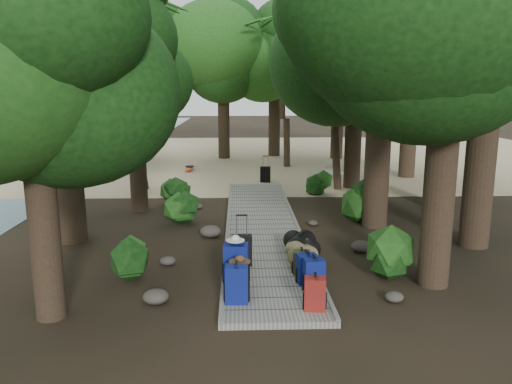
{
  "coord_description": "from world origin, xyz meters",
  "views": [
    {
      "loc": [
        -0.65,
        -12.45,
        3.84
      ],
      "look_at": [
        -0.17,
        1.19,
        1.0
      ],
      "focal_mm": 35.0,
      "sensor_mm": 36.0,
      "label": 1
    }
  ],
  "objects_px": {
    "backpack_left_b": "(237,278)",
    "backpack_left_c": "(236,261)",
    "backpack_left_d": "(234,250)",
    "backpack_right_d": "(302,261)",
    "duffel_right_khaki": "(301,252)",
    "kayak": "(190,168)",
    "sun_lounger": "(335,170)",
    "backpack_right_b": "(314,273)",
    "lone_suitcase_on_sand": "(265,174)",
    "suitcase_on_boardwalk": "(242,250)",
    "backpack_left_a": "(237,282)",
    "backpack_right_c": "(307,267)",
    "duffel_right_black": "(301,244)",
    "backpack_right_a": "(315,292)"
  },
  "relations": [
    {
      "from": "backpack_left_a",
      "to": "backpack_right_b",
      "type": "bearing_deg",
      "value": 19.25
    },
    {
      "from": "backpack_left_a",
      "to": "backpack_right_c",
      "type": "distance_m",
      "value": 1.61
    },
    {
      "from": "backpack_right_d",
      "to": "sun_lounger",
      "type": "height_order",
      "value": "backpack_right_d"
    },
    {
      "from": "backpack_left_a",
      "to": "backpack_right_d",
      "type": "distance_m",
      "value": 1.9
    },
    {
      "from": "duffel_right_khaki",
      "to": "sun_lounger",
      "type": "bearing_deg",
      "value": 52.27
    },
    {
      "from": "backpack_left_c",
      "to": "duffel_right_khaki",
      "type": "distance_m",
      "value": 1.82
    },
    {
      "from": "duffel_right_khaki",
      "to": "kayak",
      "type": "distance_m",
      "value": 13.64
    },
    {
      "from": "backpack_left_b",
      "to": "backpack_left_c",
      "type": "relative_size",
      "value": 0.73
    },
    {
      "from": "backpack_left_d",
      "to": "duffel_right_black",
      "type": "relative_size",
      "value": 0.64
    },
    {
      "from": "backpack_right_b",
      "to": "backpack_right_d",
      "type": "bearing_deg",
      "value": 91.81
    },
    {
      "from": "backpack_right_d",
      "to": "duffel_right_khaki",
      "type": "xyz_separation_m",
      "value": [
        0.08,
        0.69,
        -0.05
      ]
    },
    {
      "from": "backpack_right_c",
      "to": "backpack_left_b",
      "type": "bearing_deg",
      "value": -171.13
    },
    {
      "from": "backpack_left_c",
      "to": "backpack_left_a",
      "type": "bearing_deg",
      "value": -84.34
    },
    {
      "from": "backpack_right_c",
      "to": "suitcase_on_boardwalk",
      "type": "height_order",
      "value": "suitcase_on_boardwalk"
    },
    {
      "from": "suitcase_on_boardwalk",
      "to": "backpack_right_d",
      "type": "bearing_deg",
      "value": -26.38
    },
    {
      "from": "backpack_right_d",
      "to": "duffel_right_black",
      "type": "distance_m",
      "value": 1.19
    },
    {
      "from": "backpack_left_c",
      "to": "backpack_left_b",
      "type": "bearing_deg",
      "value": -83.53
    },
    {
      "from": "backpack_left_d",
      "to": "duffel_right_black",
      "type": "distance_m",
      "value": 1.58
    },
    {
      "from": "kayak",
      "to": "sun_lounger",
      "type": "height_order",
      "value": "sun_lounger"
    },
    {
      "from": "backpack_left_c",
      "to": "kayak",
      "type": "height_order",
      "value": "backpack_left_c"
    },
    {
      "from": "lone_suitcase_on_sand",
      "to": "backpack_left_c",
      "type": "bearing_deg",
      "value": -87.76
    },
    {
      "from": "sun_lounger",
      "to": "backpack_left_d",
      "type": "bearing_deg",
      "value": -114.11
    },
    {
      "from": "backpack_right_d",
      "to": "backpack_left_c",
      "type": "bearing_deg",
      "value": -157.97
    },
    {
      "from": "backpack_right_d",
      "to": "kayak",
      "type": "relative_size",
      "value": 0.18
    },
    {
      "from": "backpack_left_d",
      "to": "backpack_left_b",
      "type": "bearing_deg",
      "value": -87.31
    },
    {
      "from": "backpack_right_b",
      "to": "lone_suitcase_on_sand",
      "type": "distance_m",
      "value": 11.64
    },
    {
      "from": "duffel_right_khaki",
      "to": "kayak",
      "type": "xyz_separation_m",
      "value": [
        -3.68,
        13.13,
        -0.17
      ]
    },
    {
      "from": "duffel_right_khaki",
      "to": "backpack_left_b",
      "type": "bearing_deg",
      "value": -153.14
    },
    {
      "from": "backpack_right_b",
      "to": "lone_suitcase_on_sand",
      "type": "bearing_deg",
      "value": 85.38
    },
    {
      "from": "backpack_right_c",
      "to": "duffel_right_khaki",
      "type": "bearing_deg",
      "value": 76.36
    },
    {
      "from": "backpack_left_b",
      "to": "lone_suitcase_on_sand",
      "type": "height_order",
      "value": "backpack_left_b"
    },
    {
      "from": "kayak",
      "to": "backpack_right_a",
      "type": "bearing_deg",
      "value": -74.51
    },
    {
      "from": "backpack_left_b",
      "to": "backpack_right_d",
      "type": "relative_size",
      "value": 1.18
    },
    {
      "from": "backpack_right_c",
      "to": "sun_lounger",
      "type": "distance_m",
      "value": 12.78
    },
    {
      "from": "backpack_left_d",
      "to": "backpack_right_d",
      "type": "xyz_separation_m",
      "value": [
        1.38,
        -0.79,
        0.02
      ]
    },
    {
      "from": "backpack_right_c",
      "to": "backpack_right_b",
      "type": "bearing_deg",
      "value": -89.15
    },
    {
      "from": "backpack_right_d",
      "to": "backpack_right_a",
      "type": "bearing_deg",
      "value": -85.69
    },
    {
      "from": "backpack_left_d",
      "to": "backpack_right_a",
      "type": "distance_m",
      "value": 2.86
    },
    {
      "from": "backpack_left_c",
      "to": "backpack_right_d",
      "type": "relative_size",
      "value": 1.62
    },
    {
      "from": "backpack_right_b",
      "to": "backpack_right_d",
      "type": "relative_size",
      "value": 1.26
    },
    {
      "from": "duffel_right_khaki",
      "to": "kayak",
      "type": "height_order",
      "value": "duffel_right_khaki"
    },
    {
      "from": "backpack_left_c",
      "to": "sun_lounger",
      "type": "height_order",
      "value": "backpack_left_c"
    },
    {
      "from": "backpack_left_b",
      "to": "sun_lounger",
      "type": "height_order",
      "value": "backpack_left_b"
    },
    {
      "from": "backpack_right_d",
      "to": "duffel_right_khaki",
      "type": "relative_size",
      "value": 0.8
    },
    {
      "from": "duffel_right_black",
      "to": "backpack_left_d",
      "type": "bearing_deg",
      "value": -142.21
    },
    {
      "from": "backpack_left_a",
      "to": "suitcase_on_boardwalk",
      "type": "distance_m",
      "value": 1.92
    },
    {
      "from": "backpack_left_b",
      "to": "backpack_left_d",
      "type": "xyz_separation_m",
      "value": [
        -0.06,
        1.78,
        -0.07
      ]
    },
    {
      "from": "backpack_right_b",
      "to": "kayak",
      "type": "bearing_deg",
      "value": 98.17
    },
    {
      "from": "suitcase_on_boardwalk",
      "to": "sun_lounger",
      "type": "xyz_separation_m",
      "value": [
        4.19,
        11.39,
        -0.12
      ]
    },
    {
      "from": "backpack_right_c",
      "to": "duffel_right_khaki",
      "type": "relative_size",
      "value": 0.96
    }
  ]
}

